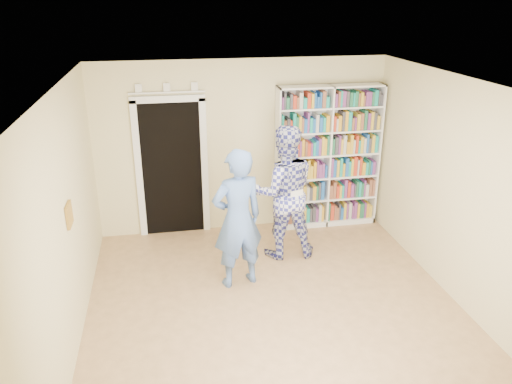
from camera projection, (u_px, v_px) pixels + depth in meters
floor at (277, 313)px, 5.99m from camera, size 5.00×5.00×0.00m
ceiling at (281, 87)px, 4.99m from camera, size 5.00×5.00×0.00m
wall_back at (242, 147)px, 7.77m from camera, size 4.50×0.00×4.50m
wall_left at (65, 227)px, 5.10m from camera, size 0.00×5.00×5.00m
wall_right at (464, 196)px, 5.88m from camera, size 0.00×5.00×5.00m
bookshelf at (327, 157)px, 7.93m from camera, size 1.67×0.31×2.29m
doorway at (172, 162)px, 7.62m from camera, size 1.10×0.08×2.43m
wall_art at (69, 215)px, 5.27m from camera, size 0.03×0.25×0.25m
man_blue at (238, 219)px, 6.29m from camera, size 0.77×0.60×1.85m
man_plaid at (283, 192)px, 7.03m from camera, size 0.97×0.78×1.94m
paper_sheet at (297, 200)px, 6.82m from camera, size 0.19×0.07×0.28m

